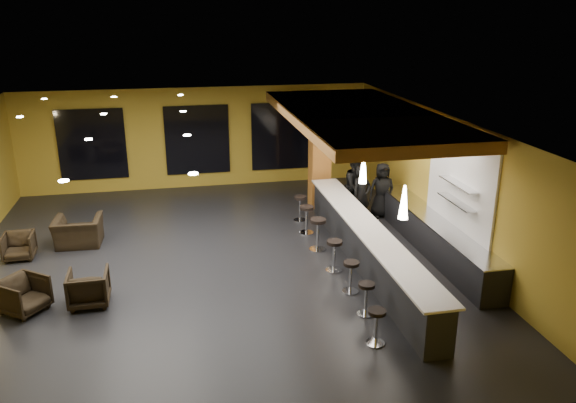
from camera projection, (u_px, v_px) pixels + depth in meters
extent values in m
cube|color=black|center=(214.00, 264.00, 14.07)|extent=(12.00, 13.00, 0.10)
cube|color=black|center=(207.00, 122.00, 12.90)|extent=(12.00, 13.00, 0.10)
cube|color=#A98825|center=(197.00, 138.00, 19.56)|extent=(12.00, 0.10, 3.50)
cube|color=#A98825|center=(247.00, 349.00, 7.42)|extent=(12.00, 0.10, 3.50)
cube|color=#A98825|center=(444.00, 181.00, 14.64)|extent=(0.10, 13.00, 3.50)
cube|color=#A0662E|center=(359.00, 116.00, 14.65)|extent=(3.60, 8.00, 0.28)
cube|color=black|center=(92.00, 145.00, 18.81)|extent=(2.20, 0.06, 2.40)
cube|color=black|center=(197.00, 140.00, 19.47)|extent=(2.20, 0.06, 2.40)
cube|color=black|center=(282.00, 136.00, 20.04)|extent=(2.20, 0.06, 2.40)
cube|color=white|center=(460.00, 183.00, 13.61)|extent=(0.06, 3.20, 2.40)
cube|color=black|center=(367.00, 248.00, 13.66)|extent=(0.60, 8.00, 1.00)
cube|color=silver|center=(368.00, 228.00, 13.49)|extent=(0.78, 8.10, 0.05)
cube|color=black|center=(434.00, 236.00, 14.53)|extent=(0.70, 6.00, 0.86)
cube|color=silver|center=(435.00, 220.00, 14.38)|extent=(0.72, 6.00, 0.03)
cube|color=silver|center=(457.00, 202.00, 13.53)|extent=(0.30, 1.50, 0.03)
cube|color=silver|center=(459.00, 184.00, 13.38)|extent=(0.30, 1.50, 0.03)
cube|color=#A76325|center=(320.00, 153.00, 17.52)|extent=(0.60, 0.60, 3.50)
cone|color=white|center=(404.00, 202.00, 11.21)|extent=(0.20, 0.20, 0.70)
cone|color=white|center=(363.00, 169.00, 13.52)|extent=(0.20, 0.20, 0.70)
cone|color=white|center=(335.00, 146.00, 15.84)|extent=(0.20, 0.20, 0.70)
imported|color=black|center=(361.00, 196.00, 16.31)|extent=(0.74, 0.60, 1.74)
imported|color=black|center=(356.00, 186.00, 16.89)|extent=(1.13, 1.03, 1.89)
imported|color=black|center=(382.00, 190.00, 16.88)|extent=(0.85, 0.58, 1.68)
imported|color=black|center=(24.00, 295.00, 11.65)|extent=(1.15, 1.15, 0.76)
imported|color=black|center=(89.00, 288.00, 11.94)|extent=(0.84, 0.86, 0.77)
imported|color=black|center=(19.00, 246.00, 14.15)|extent=(0.75, 0.77, 0.68)
imported|color=black|center=(78.00, 232.00, 14.94)|extent=(1.24, 1.09, 0.78)
cylinder|color=silver|center=(375.00, 343.00, 10.63)|extent=(0.36, 0.36, 0.03)
cylinder|color=silver|center=(376.00, 328.00, 10.52)|extent=(0.06, 0.06, 0.64)
cylinder|color=black|center=(377.00, 312.00, 10.41)|extent=(0.35, 0.35, 0.07)
cylinder|color=silver|center=(365.00, 314.00, 11.65)|extent=(0.36, 0.36, 0.03)
cylinder|color=silver|center=(366.00, 300.00, 11.55)|extent=(0.06, 0.06, 0.63)
cylinder|color=black|center=(367.00, 285.00, 11.43)|extent=(0.34, 0.34, 0.07)
cylinder|color=silver|center=(350.00, 291.00, 12.57)|extent=(0.37, 0.37, 0.03)
cylinder|color=silver|center=(351.00, 278.00, 12.47)|extent=(0.07, 0.07, 0.65)
cylinder|color=black|center=(351.00, 263.00, 12.35)|extent=(0.36, 0.36, 0.07)
cylinder|color=silver|center=(334.00, 270.00, 13.59)|extent=(0.40, 0.40, 0.03)
cylinder|color=silver|center=(334.00, 257.00, 13.47)|extent=(0.07, 0.07, 0.70)
cylinder|color=black|center=(335.00, 242.00, 13.35)|extent=(0.38, 0.38, 0.08)
cylinder|color=silver|center=(318.00, 249.00, 14.76)|extent=(0.44, 0.44, 0.03)
cylinder|color=silver|center=(318.00, 236.00, 14.64)|extent=(0.08, 0.08, 0.77)
cylinder|color=black|center=(318.00, 221.00, 14.50)|extent=(0.42, 0.42, 0.09)
cylinder|color=silver|center=(306.00, 233.00, 15.87)|extent=(0.41, 0.41, 0.03)
cylinder|color=silver|center=(306.00, 221.00, 15.75)|extent=(0.07, 0.07, 0.71)
cylinder|color=black|center=(307.00, 208.00, 15.62)|extent=(0.39, 0.39, 0.08)
cylinder|color=silver|center=(300.00, 220.00, 16.81)|extent=(0.39, 0.39, 0.03)
cylinder|color=silver|center=(300.00, 209.00, 16.70)|extent=(0.07, 0.07, 0.68)
cylinder|color=black|center=(300.00, 198.00, 16.58)|extent=(0.37, 0.37, 0.08)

